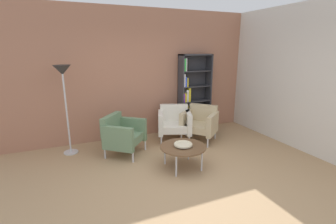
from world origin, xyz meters
TOP-DOWN VIEW (x-y plane):
  - ground_plane at (0.00, 0.00)m, footprint 8.32×8.32m
  - brick_back_panel at (0.00, 2.46)m, footprint 6.40×0.12m
  - plaster_right_partition at (2.86, 0.60)m, footprint 0.12×5.20m
  - bookshelf_tall at (1.34, 2.25)m, footprint 0.80×0.30m
  - coffee_table_low at (0.25, 0.53)m, footprint 0.80×0.80m
  - decorative_bowl at (0.25, 0.53)m, footprint 0.32×0.32m
  - armchair_spare_guest at (0.67, 1.81)m, footprint 0.90×0.86m
  - armchair_near_window at (-0.59, 1.52)m, footprint 0.94×0.95m
  - armchair_corner_red at (1.20, 1.57)m, footprint 0.94×0.95m
  - floor_lamp_torchiere at (-1.54, 1.96)m, footprint 0.32×0.32m

SIDE VIEW (x-z plane):
  - ground_plane at x=0.00m, z-range 0.00..0.00m
  - coffee_table_low at x=0.25m, z-range 0.17..0.57m
  - armchair_spare_guest at x=0.67m, z-range 0.02..0.80m
  - armchair_near_window at x=-0.59m, z-range 0.02..0.80m
  - armchair_corner_red at x=1.20m, z-range 0.02..0.80m
  - decorative_bowl at x=0.25m, z-range 0.41..0.46m
  - bookshelf_tall at x=1.34m, z-range -0.01..1.89m
  - floor_lamp_torchiere at x=-1.54m, z-range 0.58..2.32m
  - brick_back_panel at x=0.00m, z-range 0.00..2.90m
  - plaster_right_partition at x=2.86m, z-range 0.00..2.90m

